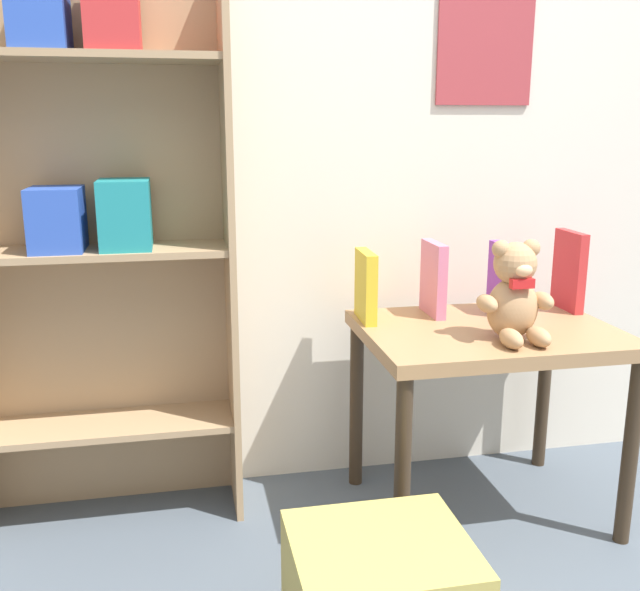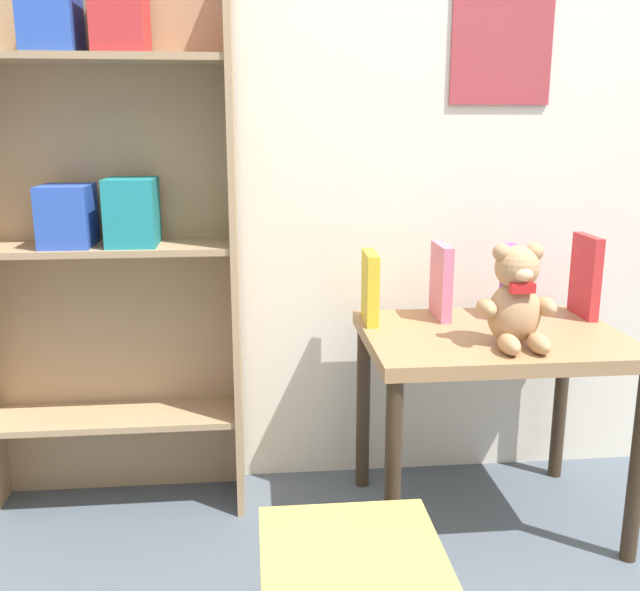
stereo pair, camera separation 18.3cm
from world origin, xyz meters
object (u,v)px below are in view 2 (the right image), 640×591
(teddy_bear, at_px, (516,300))
(book_standing_purple, at_px, (515,283))
(book_standing_pink, at_px, (441,281))
(display_table, at_px, (492,359))
(book_standing_yellow, at_px, (370,287))
(book_standing_red, at_px, (585,276))
(bookshelf_side, at_px, (104,213))

(teddy_bear, bearing_deg, book_standing_purple, 69.93)
(teddy_bear, relative_size, book_standing_purple, 1.26)
(teddy_bear, height_order, book_standing_pink, teddy_bear)
(display_table, distance_m, book_standing_yellow, 0.37)
(book_standing_pink, height_order, book_standing_purple, book_standing_pink)
(book_standing_yellow, bearing_deg, teddy_bear, -35.61)
(book_standing_purple, bearing_deg, book_standing_red, -2.06)
(bookshelf_side, xyz_separation_m, book_standing_pink, (0.91, -0.06, -0.19))
(bookshelf_side, height_order, book_standing_red, bookshelf_side)
(book_standing_pink, height_order, book_standing_red, book_standing_red)
(bookshelf_side, relative_size, display_table, 2.24)
(display_table, xyz_separation_m, book_standing_pink, (-0.10, 0.16, 0.18))
(bookshelf_side, relative_size, book_standing_purple, 7.47)
(bookshelf_side, xyz_separation_m, display_table, (1.01, -0.22, -0.37))
(book_standing_pink, xyz_separation_m, book_standing_red, (0.40, -0.02, 0.01))
(bookshelf_side, height_order, book_standing_pink, bookshelf_side)
(display_table, height_order, book_standing_yellow, book_standing_yellow)
(book_standing_red, bearing_deg, bookshelf_side, 177.09)
(book_standing_pink, distance_m, book_standing_purple, 0.20)
(display_table, relative_size, teddy_bear, 2.65)
(book_standing_pink, distance_m, book_standing_red, 0.41)
(book_standing_yellow, xyz_separation_m, book_standing_purple, (0.40, -0.00, 0.00))
(bookshelf_side, distance_m, book_standing_yellow, 0.74)
(display_table, height_order, book_standing_purple, book_standing_purple)
(book_standing_yellow, height_order, book_standing_red, book_standing_red)
(book_standing_yellow, xyz_separation_m, book_standing_pink, (0.20, 0.02, 0.01))
(display_table, relative_size, book_standing_purple, 3.34)
(display_table, bearing_deg, teddy_bear, -83.61)
(display_table, height_order, book_standing_pink, book_standing_pink)
(display_table, height_order, book_standing_red, book_standing_red)
(bookshelf_side, bearing_deg, teddy_bear, -17.81)
(bookshelf_side, height_order, book_standing_purple, bookshelf_side)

